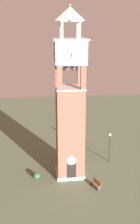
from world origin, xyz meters
The scene contains 6 objects.
ground centered at (0.00, 0.00, 0.00)m, with size 80.00×80.00×0.00m, color #5B664C.
clock_tower centered at (0.00, 0.00, 8.25)m, with size 3.76×3.76×19.88m.
park_bench centered at (2.60, -3.52, 0.48)m, with size 0.94×1.66×0.95m.
lamp_post centered at (5.61, 2.76, 2.79)m, with size 0.36×0.36×4.04m.
trash_bin centered at (2.17, 4.17, 0.40)m, with size 0.52×0.52×0.80m, color #38513D.
shrub_near_entry centered at (-4.12, -0.71, 0.37)m, with size 0.80×0.80×0.75m, color #28562D.
Camera 1 is at (-3.77, -32.48, 17.99)m, focal length 47.13 mm.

